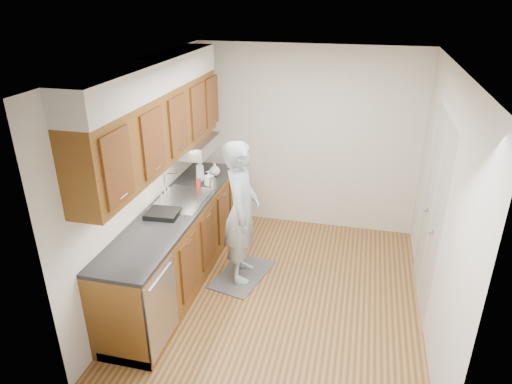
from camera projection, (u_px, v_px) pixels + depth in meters
floor at (281, 293)px, 5.12m from camera, size 3.50×3.50×0.00m
ceiling at (287, 65)px, 4.09m from camera, size 3.50×3.50×0.00m
wall_left at (147, 178)px, 4.92m from camera, size 0.02×3.50×2.50m
wall_right at (441, 207)px, 4.28m from camera, size 0.02×3.50×2.50m
wall_back at (307, 140)px, 6.15m from camera, size 3.00×0.02×2.50m
counter at (178, 243)px, 5.17m from camera, size 0.64×2.80×1.30m
upper_cabinets at (157, 115)px, 4.64m from camera, size 0.47×2.80×1.21m
closet_door at (432, 214)px, 4.64m from camera, size 0.02×1.22×2.05m
floor_mat at (242, 275)px, 5.43m from camera, size 0.67×0.92×0.02m
person at (241, 203)px, 5.04m from camera, size 0.53×0.72×1.88m
soap_bottle_a at (200, 170)px, 5.61m from camera, size 0.11×0.11×0.28m
soap_bottle_b at (209, 178)px, 5.50m from camera, size 0.12×0.12×0.19m
soap_bottle_c at (215, 169)px, 5.79m from camera, size 0.19×0.19×0.17m
soda_can at (198, 183)px, 5.45m from camera, size 0.08×0.08×0.11m
steel_can at (213, 183)px, 5.42m from camera, size 0.09×0.09×0.13m
dish_rack at (163, 214)px, 4.79m from camera, size 0.35×0.30×0.05m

